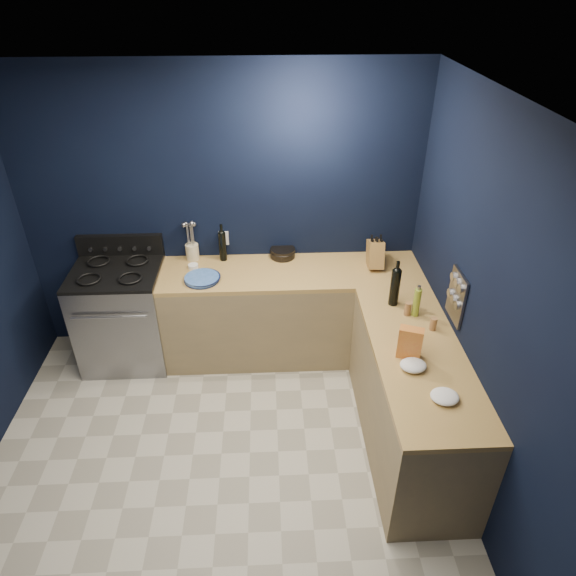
{
  "coord_description": "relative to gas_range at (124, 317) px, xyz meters",
  "views": [
    {
      "loc": [
        0.39,
        -2.41,
        3.19
      ],
      "look_at": [
        0.55,
        1.0,
        1.0
      ],
      "focal_mm": 31.79,
      "sensor_mm": 36.0,
      "label": 1
    }
  ],
  "objects": [
    {
      "name": "floor",
      "position": [
        0.93,
        -1.42,
        -0.47
      ],
      "size": [
        3.5,
        3.5,
        0.02
      ],
      "primitive_type": "cube",
      "color": "#B3AE9D",
      "rests_on": "ground"
    },
    {
      "name": "ceiling",
      "position": [
        0.93,
        -1.42,
        2.15
      ],
      "size": [
        3.5,
        3.5,
        0.02
      ],
      "primitive_type": "cube",
      "color": "silver",
      "rests_on": "ground"
    },
    {
      "name": "wall_back",
      "position": [
        0.93,
        0.34,
        0.84
      ],
      "size": [
        3.5,
        0.02,
        2.6
      ],
      "primitive_type": "cube",
      "color": "black",
      "rests_on": "ground"
    },
    {
      "name": "wall_right",
      "position": [
        2.69,
        -1.42,
        0.84
      ],
      "size": [
        0.02,
        3.5,
        2.6
      ],
      "primitive_type": "cube",
      "color": "black",
      "rests_on": "ground"
    },
    {
      "name": "cab_back",
      "position": [
        1.53,
        0.02,
        -0.03
      ],
      "size": [
        2.3,
        0.63,
        0.86
      ],
      "primitive_type": "cube",
      "color": "#8D774F",
      "rests_on": "floor"
    },
    {
      "name": "top_back",
      "position": [
        1.53,
        0.02,
        0.42
      ],
      "size": [
        2.3,
        0.63,
        0.04
      ],
      "primitive_type": "cube",
      "color": "brown",
      "rests_on": "cab_back"
    },
    {
      "name": "cab_right",
      "position": [
        2.37,
        -1.13,
        -0.03
      ],
      "size": [
        0.63,
        1.67,
        0.86
      ],
      "primitive_type": "cube",
      "color": "#8D774F",
      "rests_on": "floor"
    },
    {
      "name": "top_right",
      "position": [
        2.37,
        -1.13,
        0.42
      ],
      "size": [
        0.63,
        1.67,
        0.04
      ],
      "primitive_type": "cube",
      "color": "brown",
      "rests_on": "cab_right"
    },
    {
      "name": "gas_range",
      "position": [
        0.0,
        0.0,
        0.0
      ],
      "size": [
        0.76,
        0.66,
        0.92
      ],
      "primitive_type": "cube",
      "color": "gray",
      "rests_on": "floor"
    },
    {
      "name": "oven_door",
      "position": [
        0.0,
        -0.32,
        -0.01
      ],
      "size": [
        0.59,
        0.02,
        0.42
      ],
      "primitive_type": "cube",
      "color": "black",
      "rests_on": "gas_range"
    },
    {
      "name": "cooktop",
      "position": [
        0.0,
        0.0,
        0.48
      ],
      "size": [
        0.76,
        0.66,
        0.03
      ],
      "primitive_type": "cube",
      "color": "black",
      "rests_on": "gas_range"
    },
    {
      "name": "backguard",
      "position": [
        0.0,
        0.3,
        0.58
      ],
      "size": [
        0.76,
        0.06,
        0.2
      ],
      "primitive_type": "cube",
      "color": "black",
      "rests_on": "gas_range"
    },
    {
      "name": "spice_panel",
      "position": [
        2.67,
        -0.87,
        0.72
      ],
      "size": [
        0.02,
        0.28,
        0.38
      ],
      "primitive_type": "cube",
      "color": "gray",
      "rests_on": "wall_right"
    },
    {
      "name": "wall_outlet",
      "position": [
        0.93,
        0.32,
        0.62
      ],
      "size": [
        0.09,
        0.02,
        0.13
      ],
      "primitive_type": "cube",
      "color": "white",
      "rests_on": "wall_back"
    },
    {
      "name": "plate_stack",
      "position": [
        0.76,
        -0.11,
        0.46
      ],
      "size": [
        0.35,
        0.35,
        0.04
      ],
      "primitive_type": "cylinder",
      "rotation": [
        0.0,
        0.0,
        -0.24
      ],
      "color": "#325C9F",
      "rests_on": "top_back"
    },
    {
      "name": "ramekin",
      "position": [
        0.66,
        0.1,
        0.46
      ],
      "size": [
        0.11,
        0.11,
        0.03
      ],
      "primitive_type": "cylinder",
      "rotation": [
        0.0,
        0.0,
        0.34
      ],
      "color": "white",
      "rests_on": "top_back"
    },
    {
      "name": "utensil_crock",
      "position": [
        0.64,
        0.27,
        0.51
      ],
      "size": [
        0.13,
        0.13,
        0.15
      ],
      "primitive_type": "cylinder",
      "rotation": [
        0.0,
        0.0,
        -0.07
      ],
      "color": "beige",
      "rests_on": "top_back"
    },
    {
      "name": "wine_bottle_back",
      "position": [
        0.92,
        0.24,
        0.58
      ],
      "size": [
        0.08,
        0.08,
        0.27
      ],
      "primitive_type": "cylinder",
      "rotation": [
        0.0,
        0.0,
        -0.22
      ],
      "color": "black",
      "rests_on": "top_back"
    },
    {
      "name": "lemon_basket",
      "position": [
        1.46,
        0.27,
        0.48
      ],
      "size": [
        0.27,
        0.27,
        0.09
      ],
      "primitive_type": "cylinder",
      "rotation": [
        0.0,
        0.0,
        -0.23
      ],
      "color": "black",
      "rests_on": "top_back"
    },
    {
      "name": "knife_block",
      "position": [
        2.27,
        0.07,
        0.56
      ],
      "size": [
        0.14,
        0.28,
        0.29
      ],
      "primitive_type": "cube",
      "rotation": [
        -0.31,
        0.0,
        -0.04
      ],
      "color": "olive",
      "rests_on": "top_back"
    },
    {
      "name": "wine_bottle_right",
      "position": [
        2.31,
        -0.54,
        0.59
      ],
      "size": [
        0.08,
        0.08,
        0.31
      ],
      "primitive_type": "cylinder",
      "rotation": [
        0.0,
        0.0,
        -0.07
      ],
      "color": "black",
      "rests_on": "top_right"
    },
    {
      "name": "oil_bottle",
      "position": [
        2.44,
        -0.69,
        0.56
      ],
      "size": [
        0.07,
        0.07,
        0.24
      ],
      "primitive_type": "cylinder",
      "rotation": [
        0.0,
        0.0,
        0.24
      ],
      "color": "olive",
      "rests_on": "top_right"
    },
    {
      "name": "spice_jar_near",
      "position": [
        2.38,
        -0.69,
        0.49
      ],
      "size": [
        0.06,
        0.06,
        0.11
      ],
      "primitive_type": "cylinder",
      "rotation": [
        0.0,
        0.0,
        0.22
      ],
      "color": "olive",
      "rests_on": "top_right"
    },
    {
      "name": "spice_jar_far",
      "position": [
        2.53,
        -0.88,
        0.49
      ],
      "size": [
        0.05,
        0.05,
        0.1
      ],
      "primitive_type": "cylinder",
      "rotation": [
        0.0,
        0.0,
        0.01
      ],
      "color": "olive",
      "rests_on": "top_right"
    },
    {
      "name": "crouton_bag",
      "position": [
        2.27,
        -1.18,
        0.56
      ],
      "size": [
        0.18,
        0.13,
        0.24
      ],
      "primitive_type": "cube",
      "rotation": [
        0.0,
        0.0,
        -0.36
      ],
      "color": "#B0141B",
      "rests_on": "top_right"
    },
    {
      "name": "towel_front",
      "position": [
        2.27,
        -1.3,
        0.47
      ],
      "size": [
        0.21,
        0.19,
        0.06
      ],
      "primitive_type": "ellipsoid",
      "rotation": [
        0.0,
        0.0,
        -0.23
      ],
      "color": "white",
      "rests_on": "top_right"
    },
    {
      "name": "towel_end",
      "position": [
        2.4,
        -1.59,
        0.47
      ],
      "size": [
        0.22,
        0.21,
        0.05
      ],
      "primitive_type": "ellipsoid",
      "rotation": [
        0.0,
        0.0,
        -0.38
      ],
      "color": "white",
      "rests_on": "top_right"
    }
  ]
}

